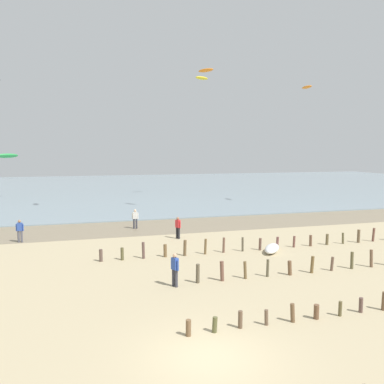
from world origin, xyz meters
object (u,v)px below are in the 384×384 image
Objects in this scene: grounded_kite at (272,248)px; person_mid_beach at (135,218)px; kite_aloft_1 at (206,70)px; person_by_waterline at (175,269)px; kite_aloft_2 at (7,156)px; kite_aloft_0 at (202,78)px; kite_aloft_6 at (307,87)px; person_left_flank at (178,227)px; person_nearest_camera at (20,230)px.

person_mid_beach is at bearing -107.21° from grounded_kite.
person_mid_beach is at bearing 93.63° from kite_aloft_1.
kite_aloft_2 is at bearing 109.38° from person_by_waterline.
kite_aloft_0 is 1.20× the size of kite_aloft_6.
kite_aloft_1 is (5.88, 11.52, 14.32)m from person_left_flank.
person_left_flank is 0.71× the size of grounded_kite.
kite_aloft_2 reaches higher than person_left_flank.
kite_aloft_2 is (-5.24, 27.81, 5.17)m from person_nearest_camera.
person_by_waterline is 40.87m from kite_aloft_0.
kite_aloft_2 is 1.65× the size of kite_aloft_6.
person_left_flank is at bearing 118.53° from kite_aloft_1.
kite_aloft_0 is at bearing 132.01° from kite_aloft_2.
person_left_flank is at bearing -101.58° from grounded_kite.
person_by_waterline is 0.73× the size of kite_aloft_0.
person_by_waterline is (8.92, -12.44, 0.00)m from person_nearest_camera.
kite_aloft_0 is (9.58, 25.05, 16.01)m from person_left_flank.
person_by_waterline is 0.88× the size of kite_aloft_6.
kite_aloft_0 reaches higher than person_nearest_camera.
kite_aloft_2 reaches higher than grounded_kite.
kite_aloft_1 is at bearing 62.95° from person_left_flank.
person_nearest_camera is 0.54× the size of kite_aloft_2.
kite_aloft_1 reaches higher than grounded_kite.
grounded_kite is 22.81m from kite_aloft_1.
kite_aloft_0 is at bearing 70.93° from person_by_waterline.
person_mid_beach is 0.54× the size of kite_aloft_2.
kite_aloft_6 is at bearing 21.21° from person_mid_beach.
grounded_kite is at bearing -24.34° from person_nearest_camera.
person_mid_beach is (8.95, 2.88, 0.00)m from person_nearest_camera.
kite_aloft_1 is 0.61× the size of kite_aloft_2.
person_by_waterline is at bearing -54.36° from person_nearest_camera.
person_by_waterline is 42.98m from kite_aloft_2.
person_mid_beach is 26.91m from kite_aloft_6.
kite_aloft_0 is at bearing -49.72° from kite_aloft_1.
kite_aloft_6 is (21.78, 23.76, 13.40)m from person_by_waterline.
person_nearest_camera is 28.77m from kite_aloft_2.
person_by_waterline is 0.54× the size of kite_aloft_2.
kite_aloft_0 reaches higher than person_mid_beach.
person_left_flank is 7.68m from grounded_kite.
grounded_kite is at bearing 53.92° from kite_aloft_0.
person_nearest_camera is 0.73× the size of kite_aloft_0.
person_by_waterline is at bearing -104.44° from person_left_flank.
person_nearest_camera is at bearing 84.26° from kite_aloft_1.
person_by_waterline is 10.84m from person_left_flank.
person_nearest_camera is 15.31m from person_by_waterline.
person_mid_beach is at bearing -68.57° from kite_aloft_6.
kite_aloft_1 reaches higher than person_nearest_camera.
person_left_flank is 26.82m from kite_aloft_6.
kite_aloft_1 is at bearing -82.26° from kite_aloft_6.
person_left_flank is 19.30m from kite_aloft_1.
person_left_flank is at bearing -9.51° from person_nearest_camera.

